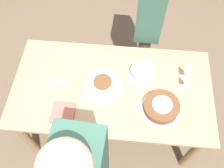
{
  "coord_description": "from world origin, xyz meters",
  "views": [
    {
      "loc": [
        0.09,
        -0.98,
        2.48
      ],
      "look_at": [
        0.0,
        0.0,
        0.82
      ],
      "focal_mm": 40.0,
      "sensor_mm": 36.0,
      "label": 1
    }
  ],
  "objects_px": {
    "wine_glass_far": "(189,68)",
    "person_watching": "(150,12)",
    "cake_center_white": "(103,85)",
    "wine_glass_near": "(188,79)",
    "cake_front_chocolate": "(161,107)",
    "cake_back_decorated": "(142,72)"
  },
  "relations": [
    {
      "from": "cake_center_white",
      "to": "wine_glass_near",
      "type": "bearing_deg",
      "value": 5.45
    },
    {
      "from": "cake_front_chocolate",
      "to": "wine_glass_far",
      "type": "distance_m",
      "value": 0.37
    },
    {
      "from": "wine_glass_far",
      "to": "person_watching",
      "type": "distance_m",
      "value": 0.63
    },
    {
      "from": "cake_center_white",
      "to": "person_watching",
      "type": "distance_m",
      "value": 0.79
    },
    {
      "from": "cake_front_chocolate",
      "to": "person_watching",
      "type": "height_order",
      "value": "person_watching"
    },
    {
      "from": "cake_center_white",
      "to": "wine_glass_far",
      "type": "distance_m",
      "value": 0.67
    },
    {
      "from": "cake_front_chocolate",
      "to": "wine_glass_near",
      "type": "bearing_deg",
      "value": 47.29
    },
    {
      "from": "cake_back_decorated",
      "to": "person_watching",
      "type": "height_order",
      "value": "person_watching"
    },
    {
      "from": "cake_center_white",
      "to": "wine_glass_far",
      "type": "xyz_separation_m",
      "value": [
        0.65,
        0.16,
        0.1
      ]
    },
    {
      "from": "wine_glass_near",
      "to": "person_watching",
      "type": "height_order",
      "value": "person_watching"
    },
    {
      "from": "cake_center_white",
      "to": "cake_back_decorated",
      "type": "distance_m",
      "value": 0.33
    },
    {
      "from": "cake_center_white",
      "to": "cake_front_chocolate",
      "type": "distance_m",
      "value": 0.47
    },
    {
      "from": "cake_back_decorated",
      "to": "wine_glass_far",
      "type": "xyz_separation_m",
      "value": [
        0.35,
        0.01,
        0.1
      ]
    },
    {
      "from": "cake_center_white",
      "to": "cake_back_decorated",
      "type": "bearing_deg",
      "value": 26.7
    },
    {
      "from": "cake_center_white",
      "to": "cake_front_chocolate",
      "type": "bearing_deg",
      "value": -17.35
    },
    {
      "from": "cake_back_decorated",
      "to": "cake_front_chocolate",
      "type": "bearing_deg",
      "value": -61.77
    },
    {
      "from": "wine_glass_far",
      "to": "person_watching",
      "type": "height_order",
      "value": "person_watching"
    },
    {
      "from": "wine_glass_far",
      "to": "person_watching",
      "type": "bearing_deg",
      "value": 119.36
    },
    {
      "from": "cake_center_white",
      "to": "wine_glass_near",
      "type": "relative_size",
      "value": 1.52
    },
    {
      "from": "cake_center_white",
      "to": "wine_glass_far",
      "type": "bearing_deg",
      "value": 13.73
    },
    {
      "from": "cake_back_decorated",
      "to": "person_watching",
      "type": "distance_m",
      "value": 0.57
    },
    {
      "from": "cake_back_decorated",
      "to": "cake_center_white",
      "type": "bearing_deg",
      "value": -153.3
    }
  ]
}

